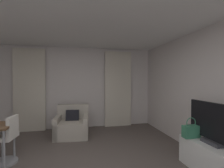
# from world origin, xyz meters

# --- Properties ---
(wall_window) EXTENTS (5.12, 0.06, 2.60)m
(wall_window) POSITION_xyz_m (0.00, 3.03, 1.30)
(wall_window) COLOR silver
(wall_window) RESTS_ON ground
(wall_right) EXTENTS (0.06, 6.12, 2.60)m
(wall_right) POSITION_xyz_m (2.53, 0.00, 1.30)
(wall_right) COLOR silver
(wall_right) RESTS_ON ground
(ceiling) EXTENTS (5.12, 6.12, 0.06)m
(ceiling) POSITION_xyz_m (0.00, 0.00, 2.63)
(ceiling) COLOR white
(ceiling) RESTS_ON wall_left
(curtain_left_panel) EXTENTS (0.90, 0.06, 2.50)m
(curtain_left_panel) POSITION_xyz_m (-1.38, 2.90, 1.25)
(curtain_left_panel) COLOR beige
(curtain_left_panel) RESTS_ON ground
(curtain_right_panel) EXTENTS (0.90, 0.06, 2.50)m
(curtain_right_panel) POSITION_xyz_m (1.38, 2.90, 1.25)
(curtain_right_panel) COLOR beige
(curtain_right_panel) RESTS_ON ground
(armchair) EXTENTS (0.95, 0.88, 0.84)m
(armchair) POSITION_xyz_m (-0.12, 2.19, 0.28)
(armchair) COLOR #B2A899
(armchair) RESTS_ON ground
(desk_chair) EXTENTS (0.48, 0.48, 0.88)m
(desk_chair) POSITION_xyz_m (-1.29, 0.92, 0.39)
(desk_chair) COLOR gray
(desk_chair) RESTS_ON ground
(tv_console) EXTENTS (0.51, 1.11, 0.50)m
(tv_console) POSITION_xyz_m (2.19, -0.22, 0.25)
(tv_console) COLOR white
(tv_console) RESTS_ON ground
(tv_flatscreen) EXTENTS (0.20, 1.04, 0.68)m
(tv_flatscreen) POSITION_xyz_m (2.19, -0.21, 0.83)
(tv_flatscreen) COLOR #333338
(tv_flatscreen) RESTS_ON tv_console
(handbag_primary) EXTENTS (0.30, 0.14, 0.37)m
(handbag_primary) POSITION_xyz_m (2.04, 0.14, 0.62)
(handbag_primary) COLOR #387F5B
(handbag_primary) RESTS_ON tv_console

